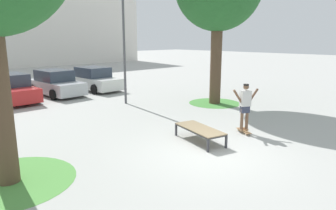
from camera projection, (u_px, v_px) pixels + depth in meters
ground_plane at (210, 154)px, 9.04m from camera, size 120.00×120.00×0.00m
skate_box at (200, 129)px, 10.07m from camera, size 1.21×2.03×0.46m
skateboard at (244, 131)px, 11.05m from camera, size 0.56×0.80×0.09m
skater at (245, 104)px, 10.83m from camera, size 0.92×0.54×1.69m
grass_patch_near_left at (9, 181)px, 7.32m from camera, size 3.10×3.10×0.01m
grass_patch_near_right at (215, 103)px, 16.13m from camera, size 2.69×2.69×0.01m
car_red at (10, 89)px, 16.33m from camera, size 1.96×4.22×1.50m
car_silver at (56, 84)px, 18.28m from camera, size 2.08×4.28×1.50m
car_white at (94, 80)px, 20.07m from camera, size 2.01×4.25×1.50m
light_post at (124, 28)px, 15.26m from camera, size 0.36×0.36×5.83m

